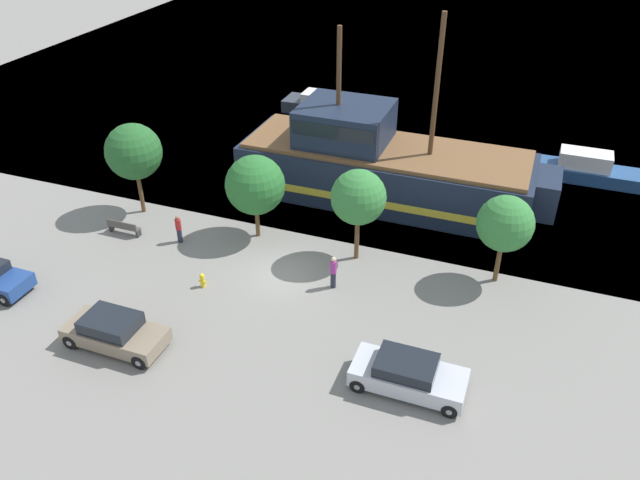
% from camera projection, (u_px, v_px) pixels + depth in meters
% --- Properties ---
extents(ground_plane, '(160.00, 160.00, 0.00)m').
position_uv_depth(ground_plane, '(283.00, 275.00, 31.74)').
color(ground_plane, gray).
extents(water_surface, '(80.00, 80.00, 0.00)m').
position_uv_depth(water_surface, '(447.00, 48.00, 66.39)').
color(water_surface, slate).
rests_on(water_surface, ground).
extents(pirate_ship, '(18.72, 5.80, 11.29)m').
position_uv_depth(pirate_ship, '(382.00, 166.00, 37.68)').
color(pirate_ship, '#192338').
rests_on(pirate_ship, water_surface).
extents(moored_boat_dockside, '(7.97, 2.11, 1.89)m').
position_uv_depth(moored_boat_dockside, '(590.00, 170.00, 40.27)').
color(moored_boat_dockside, navy).
rests_on(moored_boat_dockside, water_surface).
extents(moored_boat_outer, '(7.02, 2.37, 1.63)m').
position_uv_depth(moored_boat_outer, '(326.00, 105.00, 50.21)').
color(moored_boat_outer, '#2D333D').
rests_on(moored_boat_outer, water_surface).
extents(parked_car_curb_front, '(4.57, 2.01, 1.47)m').
position_uv_depth(parked_car_curb_front, '(408.00, 375.00, 24.82)').
color(parked_car_curb_front, '#B7BCC6').
rests_on(parked_car_curb_front, ground_plane).
extents(parked_car_curb_mid, '(4.49, 1.98, 1.51)m').
position_uv_depth(parked_car_curb_mid, '(114.00, 332.00, 26.96)').
color(parked_car_curb_mid, '#7F705B').
rests_on(parked_car_curb_mid, ground_plane).
extents(fire_hydrant, '(0.42, 0.25, 0.76)m').
position_uv_depth(fire_hydrant, '(202.00, 280.00, 30.71)').
color(fire_hydrant, yellow).
rests_on(fire_hydrant, ground_plane).
extents(bench_promenade_east, '(1.91, 0.45, 0.85)m').
position_uv_depth(bench_promenade_east, '(123.00, 227.00, 34.81)').
color(bench_promenade_east, '#4C4742').
rests_on(bench_promenade_east, ground_plane).
extents(pedestrian_walking_near, '(0.32, 0.32, 1.64)m').
position_uv_depth(pedestrian_walking_near, '(179.00, 229.00, 33.93)').
color(pedestrian_walking_near, '#232838').
rests_on(pedestrian_walking_near, ground_plane).
extents(pedestrian_walking_far, '(0.32, 0.32, 1.77)m').
position_uv_depth(pedestrian_walking_far, '(333.00, 272.00, 30.41)').
color(pedestrian_walking_far, '#232838').
rests_on(pedestrian_walking_far, ground_plane).
extents(tree_row_east, '(3.19, 3.19, 5.48)m').
position_uv_depth(tree_row_east, '(134.00, 152.00, 35.10)').
color(tree_row_east, brown).
rests_on(tree_row_east, ground_plane).
extents(tree_row_mideast, '(3.22, 3.22, 4.79)m').
position_uv_depth(tree_row_mideast, '(255.00, 185.00, 33.21)').
color(tree_row_mideast, brown).
rests_on(tree_row_mideast, ground_plane).
extents(tree_row_midwest, '(2.82, 2.82, 5.06)m').
position_uv_depth(tree_row_midwest, '(358.00, 197.00, 31.10)').
color(tree_row_midwest, brown).
rests_on(tree_row_midwest, ground_plane).
extents(tree_row_west, '(2.73, 2.73, 4.70)m').
position_uv_depth(tree_row_west, '(505.00, 224.00, 29.58)').
color(tree_row_west, brown).
rests_on(tree_row_west, ground_plane).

